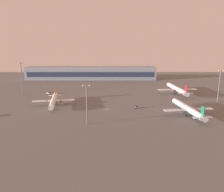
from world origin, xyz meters
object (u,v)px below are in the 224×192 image
airplane_taxiway_distant (178,89)px  apron_light_east (220,84)px  airplane_far_stand (54,100)px  cargo_loader (50,93)px  apron_light_central (88,102)px  apron_light_west (23,76)px  airplane_mid_apron (189,109)px  pushback_tug (137,107)px

airplane_taxiway_distant → apron_light_east: (24.31, -29.33, 10.27)m
airplane_far_stand → airplane_taxiway_distant: (105.11, 39.40, 0.61)m
cargo_loader → apron_light_east: apron_light_east is taller
apron_light_central → apron_light_west: bearing=130.6°
apron_light_west → airplane_far_stand: bearing=-46.3°
airplane_taxiway_distant → apron_light_west: size_ratio=1.61×
airplane_far_stand → airplane_taxiway_distant: bearing=-168.8°
apron_light_central → apron_light_east: apron_light_east is taller
airplane_taxiway_distant → apron_light_east: bearing=-55.6°
cargo_loader → airplane_mid_apron: bearing=89.0°
airplane_far_stand → apron_light_west: (-39.11, 40.87, 12.53)m
airplane_taxiway_distant → cargo_loader: 119.44m
airplane_mid_apron → apron_light_east: bearing=35.5°
airplane_mid_apron → airplane_taxiway_distant: airplane_taxiway_distant is taller
cargo_loader → apron_light_east: size_ratio=0.18×
airplane_mid_apron → airplane_far_stand: airplane_mid_apron is taller
airplane_far_stand → apron_light_central: bearing=117.6°
cargo_loader → apron_light_central: size_ratio=0.19×
airplane_taxiway_distant → pushback_tug: bearing=-137.5°
airplane_far_stand → cargo_loader: 40.08m
apron_light_west → apron_light_east: 171.34m
apron_light_central → cargo_loader: bearing=119.8°
apron_light_east → cargo_loader: bearing=169.2°
pushback_tug → apron_light_west: size_ratio=0.11×
airplane_mid_apron → airplane_far_stand: bearing=158.2°
airplane_far_stand → pushback_tug: airplane_far_stand is taller
pushback_tug → apron_light_east: apron_light_east is taller
airplane_taxiway_distant → apron_light_west: (-144.22, 1.48, 11.91)m
cargo_loader → apron_light_west: 29.37m
cargo_loader → apron_light_west: (-24.85, 3.52, 15.26)m
apron_light_central → apron_light_east: size_ratio=0.91×
apron_light_west → apron_light_east: apron_light_west is taller
airplane_mid_apron → airplane_far_stand: size_ratio=1.06×
airplane_far_stand → apron_light_east: apron_light_east is taller
airplane_far_stand → apron_light_west: 57.94m
airplane_taxiway_distant → cargo_loader: bearing=175.7°
airplane_mid_apron → apron_light_east: apron_light_east is taller
apron_light_west → apron_light_east: size_ratio=1.12×
cargo_loader → pushback_tug: bearing=87.5°
airplane_far_stand → airplane_mid_apron: bearing=156.8°
cargo_loader → apron_light_central: apron_light_central is taller
airplane_far_stand → cargo_loader: size_ratio=8.81×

